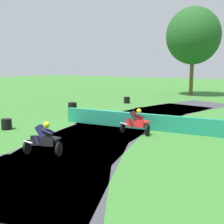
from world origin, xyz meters
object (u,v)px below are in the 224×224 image
object	(u,v)px
tire_stack_mid_b	(7,124)
tire_stack_near	(127,100)
tire_stack_mid_a	(72,108)
motorcycle_chase_black	(45,139)
motorcycle_lead_red	(137,122)

from	to	relation	value
tire_stack_mid_b	tire_stack_near	bearing A→B (deg)	87.28
tire_stack_mid_a	tire_stack_mid_b	bearing A→B (deg)	-87.37
motorcycle_chase_black	tire_stack_mid_b	distance (m)	5.75
tire_stack_near	tire_stack_mid_a	world-z (taller)	tire_stack_mid_a
tire_stack_near	motorcycle_chase_black	bearing A→B (deg)	-73.82
tire_stack_near	tire_stack_mid_a	xyz separation A→B (m)	(-0.93, -7.08, 0.10)
tire_stack_near	tire_stack_mid_a	distance (m)	7.15
motorcycle_chase_black	tire_stack_mid_b	xyz separation A→B (m)	(-5.23, 2.36, -0.36)
motorcycle_lead_red	tire_stack_mid_b	distance (m)	7.44
motorcycle_chase_black	tire_stack_mid_a	xyz separation A→B (m)	(-5.52, 8.72, -0.26)
motorcycle_chase_black	tire_stack_near	xyz separation A→B (m)	(-4.59, 15.80, -0.36)
motorcycle_lead_red	tire_stack_mid_a	bearing A→B (deg)	153.51
motorcycle_lead_red	tire_stack_mid_b	xyz separation A→B (m)	(-6.89, -2.78, -0.35)
tire_stack_mid_a	tire_stack_near	bearing A→B (deg)	82.51
tire_stack_near	tire_stack_mid_b	distance (m)	13.46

